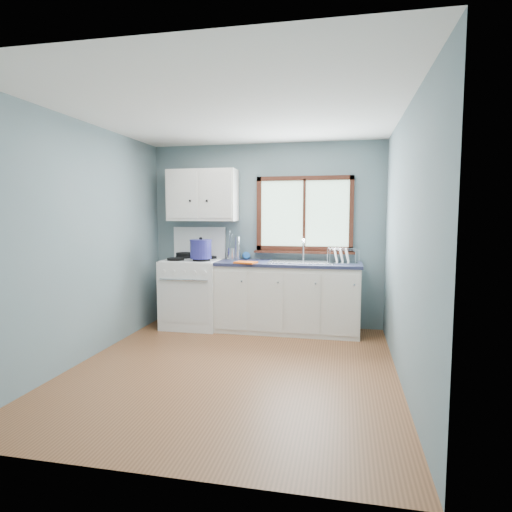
% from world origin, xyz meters
% --- Properties ---
extents(floor, '(3.20, 3.60, 0.02)m').
position_xyz_m(floor, '(0.00, 0.00, -0.01)').
color(floor, brown).
rests_on(floor, ground).
extents(ceiling, '(3.20, 3.60, 0.02)m').
position_xyz_m(ceiling, '(0.00, 0.00, 2.51)').
color(ceiling, white).
rests_on(ceiling, wall_back).
extents(wall_back, '(3.20, 0.02, 2.50)m').
position_xyz_m(wall_back, '(0.00, 1.81, 1.25)').
color(wall_back, slate).
rests_on(wall_back, ground).
extents(wall_front, '(3.20, 0.02, 2.50)m').
position_xyz_m(wall_front, '(0.00, -1.81, 1.25)').
color(wall_front, slate).
rests_on(wall_front, ground).
extents(wall_left, '(0.02, 3.60, 2.50)m').
position_xyz_m(wall_left, '(-1.61, 0.00, 1.25)').
color(wall_left, slate).
rests_on(wall_left, ground).
extents(wall_right, '(0.02, 3.60, 2.50)m').
position_xyz_m(wall_right, '(1.61, 0.00, 1.25)').
color(wall_right, slate).
rests_on(wall_right, ground).
extents(gas_range, '(0.76, 0.69, 1.36)m').
position_xyz_m(gas_range, '(-0.95, 1.47, 0.49)').
color(gas_range, white).
rests_on(gas_range, floor).
extents(base_cabinets, '(1.85, 0.60, 0.88)m').
position_xyz_m(base_cabinets, '(0.36, 1.49, 0.41)').
color(base_cabinets, white).
rests_on(base_cabinets, floor).
extents(countertop, '(1.89, 0.64, 0.04)m').
position_xyz_m(countertop, '(0.36, 1.49, 0.90)').
color(countertop, '#1E223C').
rests_on(countertop, base_cabinets).
extents(sink, '(0.84, 0.46, 0.44)m').
position_xyz_m(sink, '(0.54, 1.49, 0.86)').
color(sink, silver).
rests_on(sink, countertop).
extents(window, '(1.36, 0.10, 1.03)m').
position_xyz_m(window, '(0.54, 1.77, 1.48)').
color(window, '#9EC6A8').
rests_on(window, wall_back).
extents(upper_cabinets, '(0.95, 0.35, 0.70)m').
position_xyz_m(upper_cabinets, '(-0.85, 1.63, 1.80)').
color(upper_cabinets, white).
rests_on(upper_cabinets, wall_back).
extents(skillet, '(0.35, 0.25, 0.04)m').
position_xyz_m(skillet, '(-1.13, 1.63, 0.98)').
color(skillet, black).
rests_on(skillet, gas_range).
extents(stockpot, '(0.33, 0.33, 0.28)m').
position_xyz_m(stockpot, '(-0.78, 1.32, 1.09)').
color(stockpot, navy).
rests_on(stockpot, gas_range).
extents(utensil_crock, '(0.16, 0.16, 0.41)m').
position_xyz_m(utensil_crock, '(-0.46, 1.68, 1.00)').
color(utensil_crock, silver).
rests_on(utensil_crock, countertop).
extents(thermos, '(0.09, 0.09, 0.31)m').
position_xyz_m(thermos, '(-0.37, 1.66, 1.08)').
color(thermos, silver).
rests_on(thermos, countertop).
extents(soap_bottle, '(0.13, 0.13, 0.27)m').
position_xyz_m(soap_bottle, '(-0.25, 1.71, 1.05)').
color(soap_bottle, '#2566B7').
rests_on(soap_bottle, countertop).
extents(dish_towel, '(0.30, 0.24, 0.02)m').
position_xyz_m(dish_towel, '(-0.16, 1.25, 0.93)').
color(dish_towel, '#ED5710').
rests_on(dish_towel, countertop).
extents(dish_rack, '(0.41, 0.34, 0.20)m').
position_xyz_m(dish_rack, '(1.05, 1.50, 0.97)').
color(dish_rack, silver).
rests_on(dish_rack, countertop).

